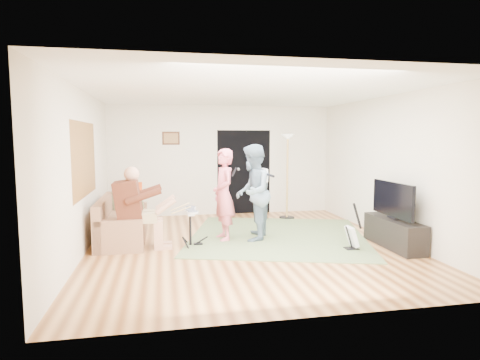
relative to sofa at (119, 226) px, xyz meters
name	(u,v)px	position (x,y,z in m)	size (l,w,h in m)	color
floor	(247,245)	(2.29, -0.77, -0.27)	(6.00, 6.00, 0.00)	brown
walls	(247,170)	(2.29, -0.77, 1.08)	(5.50, 6.00, 2.70)	beige
ceiling	(247,92)	(2.29, -0.77, 2.43)	(6.00, 6.00, 0.00)	white
window_blinds	(84,159)	(-0.46, -0.57, 1.28)	(2.05, 2.05, 0.00)	#9A662F
doorway	(244,172)	(2.84, 2.22, 0.78)	(2.10, 2.10, 0.00)	black
picture_frame	(171,138)	(1.04, 2.22, 1.63)	(0.42, 0.03, 0.32)	#3F2314
area_rug	(278,236)	(3.01, -0.27, -0.26)	(3.29, 3.30, 0.02)	#5A6E43
sofa	(119,226)	(0.00, 0.00, 0.00)	(0.81, 1.97, 0.80)	#926649
drummer	(140,217)	(0.43, -0.65, 0.29)	(0.93, 0.52, 1.42)	#562718
drum_kit	(190,229)	(1.29, -0.65, 0.03)	(0.37, 0.66, 0.68)	black
singer	(224,195)	(1.94, -0.34, 0.59)	(0.62, 0.41, 1.71)	#D85E6E
microphone	(234,172)	(2.14, -0.34, 1.01)	(0.06, 0.06, 0.24)	black
guitarist	(253,192)	(2.47, -0.44, 0.63)	(0.87, 0.68, 1.79)	slate
guitar_held	(263,175)	(2.67, -0.44, 0.95)	(0.12, 0.60, 0.26)	white
guitar_spare	(352,236)	(3.99, -1.43, -0.03)	(0.29, 0.26, 0.81)	black
torchiere_lamp	(287,161)	(3.72, 1.40, 1.10)	(0.36, 0.36, 2.00)	black
dining_chair	(133,210)	(0.18, 1.26, 0.07)	(0.40, 0.42, 0.93)	tan
tv_cabinet	(394,233)	(4.79, -1.41, -0.02)	(0.40, 1.40, 0.50)	black
television	(393,199)	(4.74, -1.41, 0.58)	(0.06, 1.18, 0.60)	black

